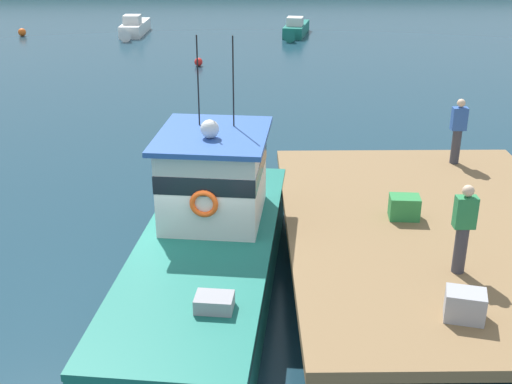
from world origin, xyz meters
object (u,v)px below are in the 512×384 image
(deckhand_by_the_boat, at_px, (463,227))
(mooring_buoy_spare_mooring, at_px, (198,62))
(moored_boat_near_channel, at_px, (296,29))
(moored_boat_off_the_point, at_px, (134,28))
(deckhand_further_back, at_px, (458,130))
(crate_single_far, at_px, (404,207))
(main_fishing_boat, at_px, (210,239))
(mooring_buoy_channel_marker, at_px, (22,32))
(crate_single_by_cleat, at_px, (465,305))

(deckhand_by_the_boat, xyz_separation_m, mooring_buoy_spare_mooring, (-5.99, 21.88, -1.86))
(mooring_buoy_spare_mooring, bearing_deg, moored_boat_near_channel, 57.44)
(moored_boat_off_the_point, bearing_deg, moored_boat_near_channel, -2.69)
(deckhand_further_back, bearing_deg, crate_single_far, -121.73)
(main_fishing_boat, distance_m, deckhand_further_back, 7.03)
(deckhand_by_the_boat, bearing_deg, moored_boat_near_channel, 91.40)
(mooring_buoy_channel_marker, bearing_deg, deckhand_by_the_boat, -60.53)
(main_fishing_boat, relative_size, crate_single_by_cleat, 16.58)
(moored_boat_near_channel, bearing_deg, moored_boat_off_the_point, 177.31)
(crate_single_by_cleat, xyz_separation_m, deckhand_by_the_boat, (0.33, 1.43, 0.62))
(mooring_buoy_channel_marker, bearing_deg, moored_boat_near_channel, -0.14)
(deckhand_by_the_boat, xyz_separation_m, mooring_buoy_channel_marker, (-17.03, 30.15, -1.83))
(main_fishing_boat, relative_size, mooring_buoy_channel_marker, 21.50)
(moored_boat_near_channel, height_order, mooring_buoy_channel_marker, moored_boat_near_channel)
(crate_single_far, distance_m, moored_boat_off_the_point, 30.10)
(deckhand_by_the_boat, distance_m, deckhand_further_back, 5.54)
(deckhand_further_back, height_order, mooring_buoy_channel_marker, deckhand_further_back)
(crate_single_by_cleat, distance_m, deckhand_by_the_boat, 1.60)
(crate_single_far, relative_size, deckhand_further_back, 0.37)
(main_fishing_boat, distance_m, crate_single_by_cleat, 5.13)
(crate_single_by_cleat, xyz_separation_m, mooring_buoy_spare_mooring, (-5.66, 23.31, -1.24))
(crate_single_by_cleat, height_order, crate_single_far, crate_single_far)
(moored_boat_near_channel, distance_m, mooring_buoy_spare_mooring, 9.77)
(crate_single_far, bearing_deg, crate_single_by_cleat, -87.84)
(main_fishing_boat, relative_size, moored_boat_off_the_point, 2.08)
(main_fishing_boat, relative_size, mooring_buoy_spare_mooring, 25.10)
(moored_boat_off_the_point, bearing_deg, mooring_buoy_channel_marker, -176.39)
(deckhand_further_back, xyz_separation_m, mooring_buoy_spare_mooring, (-7.48, 16.54, -1.86))
(crate_single_far, distance_m, moored_boat_near_channel, 27.95)
(main_fishing_boat, xyz_separation_m, mooring_buoy_channel_marker, (-12.63, 28.49, -0.78))
(crate_single_by_cleat, distance_m, mooring_buoy_channel_marker, 35.75)
(deckhand_further_back, bearing_deg, moored_boat_off_the_point, 115.30)
(deckhand_further_back, xyz_separation_m, mooring_buoy_channel_marker, (-18.52, 24.81, -1.83))
(crate_single_by_cleat, bearing_deg, main_fishing_boat, 142.81)
(crate_single_by_cleat, relative_size, crate_single_far, 1.00)
(main_fishing_boat, relative_size, crate_single_far, 16.58)
(moored_boat_off_the_point, height_order, mooring_buoy_channel_marker, moored_boat_off_the_point)
(crate_single_by_cleat, relative_size, deckhand_further_back, 0.37)
(main_fishing_boat, xyz_separation_m, moored_boat_near_channel, (3.67, 28.45, -0.62))
(crate_single_by_cleat, bearing_deg, crate_single_far, 92.16)
(main_fishing_boat, height_order, moored_boat_off_the_point, main_fishing_boat)
(main_fishing_boat, relative_size, deckhand_by_the_boat, 6.10)
(crate_single_by_cleat, bearing_deg, deckhand_further_back, 74.98)
(crate_single_far, height_order, moored_boat_off_the_point, crate_single_far)
(mooring_buoy_spare_mooring, bearing_deg, deckhand_further_back, -65.67)
(moored_boat_near_channel, xyz_separation_m, mooring_buoy_spare_mooring, (-5.26, -8.23, -0.19))
(crate_single_by_cleat, bearing_deg, mooring_buoy_spare_mooring, 103.65)
(moored_boat_off_the_point, relative_size, mooring_buoy_channel_marker, 10.32)
(moored_boat_near_channel, distance_m, mooring_buoy_channel_marker, 16.30)
(mooring_buoy_channel_marker, bearing_deg, crate_single_far, -59.36)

